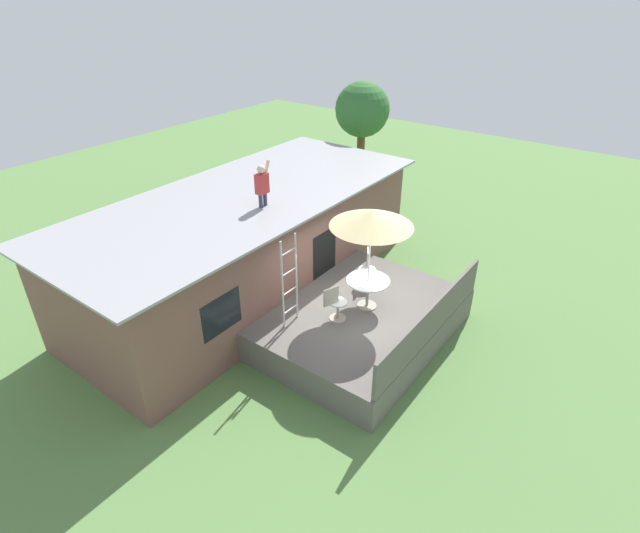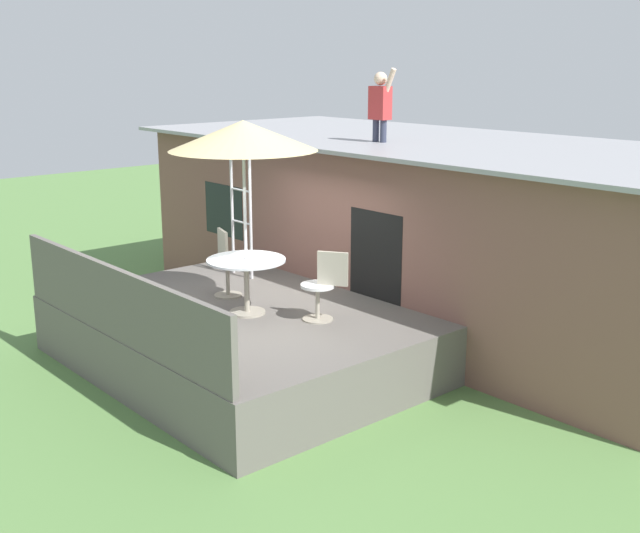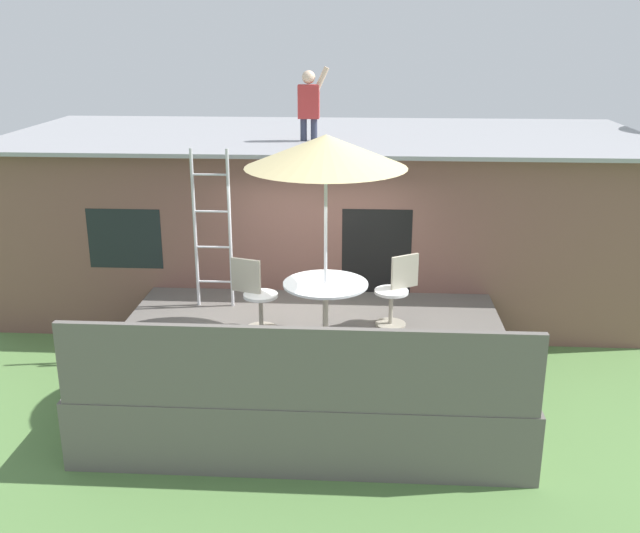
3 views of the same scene
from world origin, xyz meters
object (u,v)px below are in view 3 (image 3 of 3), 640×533
(patio_chair_left, at_px, (255,295))
(patio_chair_right, at_px, (396,291))
(person_figure, at_px, (309,100))
(patio_table, at_px, (326,295))
(step_ladder, at_px, (212,229))
(patio_umbrella, at_px, (326,151))

(patio_chair_left, xyz_separation_m, patio_chair_right, (1.80, 0.26, 0.00))
(person_figure, bearing_deg, patio_table, -81.93)
(patio_table, height_order, person_figure, person_figure)
(patio_table, bearing_deg, patio_chair_right, 32.44)
(patio_table, bearing_deg, step_ladder, 145.88)
(patio_table, relative_size, patio_umbrella, 0.41)
(person_figure, relative_size, patio_chair_right, 1.21)
(step_ladder, distance_m, person_figure, 2.65)
(patio_umbrella, xyz_separation_m, patio_chair_right, (0.89, 0.56, -1.89))
(patio_umbrella, bearing_deg, patio_chair_left, 161.71)
(patio_chair_left, bearing_deg, person_figure, 97.16)
(step_ladder, bearing_deg, person_figure, 56.36)
(patio_table, xyz_separation_m, patio_chair_left, (-0.91, 0.30, -0.13))
(patio_chair_left, bearing_deg, patio_table, -0.00)
(step_ladder, height_order, patio_chair_left, step_ladder)
(patio_umbrella, height_order, patio_chair_right, patio_umbrella)
(patio_table, distance_m, patio_chair_left, 0.97)
(patio_umbrella, distance_m, patio_chair_left, 2.12)
(patio_chair_right, bearing_deg, person_figure, -93.18)
(patio_chair_right, bearing_deg, patio_chair_left, -24.16)
(person_figure, height_order, patio_chair_left, person_figure)
(patio_umbrella, xyz_separation_m, person_figure, (-0.41, 2.87, 0.31))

